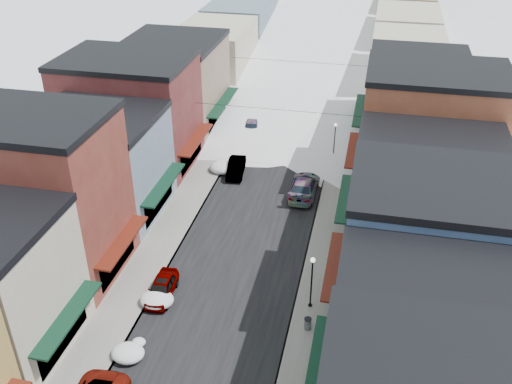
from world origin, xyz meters
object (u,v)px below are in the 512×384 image
at_px(car_dark_hatch, 236,167).
at_px(streetlamp_near, 312,276).
at_px(car_silver_sedan, 162,288).
at_px(trash_can, 308,324).

height_order(car_dark_hatch, streetlamp_near, streetlamp_near).
height_order(car_silver_sedan, car_dark_hatch, car_dark_hatch).
relative_size(car_dark_hatch, streetlamp_near, 1.06).
bearing_deg(car_dark_hatch, streetlamp_near, -67.97).
relative_size(trash_can, streetlamp_near, 0.21).
height_order(trash_can, streetlamp_near, streetlamp_near).
height_order(car_silver_sedan, trash_can, car_silver_sedan).
distance_m(car_silver_sedan, trash_can, 10.64).
height_order(car_dark_hatch, trash_can, car_dark_hatch).
relative_size(car_silver_sedan, streetlamp_near, 1.00).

